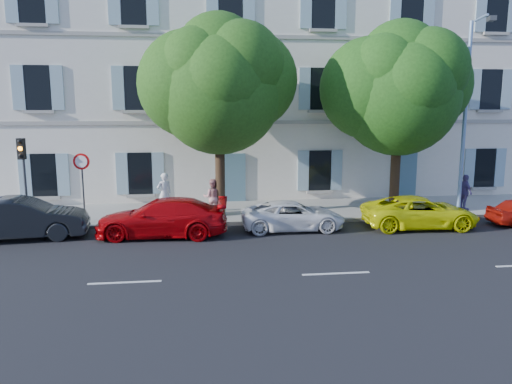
{
  "coord_description": "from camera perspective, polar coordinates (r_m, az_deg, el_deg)",
  "views": [
    {
      "loc": [
        -4.02,
        -17.46,
        4.85
      ],
      "look_at": [
        -1.6,
        2.0,
        1.4
      ],
      "focal_mm": 35.0,
      "sensor_mm": 36.0,
      "label": 1
    }
  ],
  "objects": [
    {
      "name": "street_lamp",
      "position": [
        23.39,
        23.04,
        9.06
      ],
      "size": [
        0.42,
        1.76,
        8.2
      ],
      "color": "#7293BF",
      "rests_on": "sidewalk"
    },
    {
      "name": "building",
      "position": [
        27.98,
        1.2,
        12.33
      ],
      "size": [
        28.0,
        7.0,
        12.0
      ],
      "primitive_type": "cube",
      "color": "white",
      "rests_on": "ground"
    },
    {
      "name": "car_yellow_supercar",
      "position": [
        20.88,
        18.24,
        -2.2
      ],
      "size": [
        4.61,
        2.3,
        1.26
      ],
      "primitive_type": "imported",
      "rotation": [
        0.0,
        0.0,
        1.52
      ],
      "color": "#D9DE09",
      "rests_on": "ground"
    },
    {
      "name": "ground",
      "position": [
        18.56,
        5.69,
        -5.22
      ],
      "size": [
        90.0,
        90.0,
        0.0
      ],
      "primitive_type": "plane",
      "color": "black"
    },
    {
      "name": "car_white_coupe",
      "position": [
        19.57,
        4.25,
        -2.7
      ],
      "size": [
        4.07,
        1.9,
        1.13
      ],
      "primitive_type": "imported",
      "rotation": [
        0.0,
        0.0,
        1.56
      ],
      "color": "white",
      "rests_on": "ground"
    },
    {
      "name": "pedestrian_b",
      "position": [
        21.34,
        -5.03,
        -0.6
      ],
      "size": [
        0.82,
        0.66,
        1.59
      ],
      "primitive_type": "imported",
      "rotation": [
        0.0,
        0.0,
        3.06
      ],
      "color": "tan",
      "rests_on": "sidewalk"
    },
    {
      "name": "tree_left",
      "position": [
        20.99,
        -4.25,
        11.42
      ],
      "size": [
        5.25,
        5.25,
        8.14
      ],
      "color": "#3A2819",
      "rests_on": "sidewalk"
    },
    {
      "name": "car_dark_sedan",
      "position": [
        20.04,
        -25.19,
        -2.77
      ],
      "size": [
        4.73,
        2.05,
        1.52
      ],
      "primitive_type": "imported",
      "rotation": [
        0.0,
        0.0,
        1.67
      ],
      "color": "black",
      "rests_on": "ground"
    },
    {
      "name": "pedestrian_c",
      "position": [
        24.26,
        22.76,
        -0.04
      ],
      "size": [
        0.47,
        0.97,
        1.62
      ],
      "primitive_type": "imported",
      "rotation": [
        0.0,
        0.0,
        1.65
      ],
      "color": "#554680",
      "rests_on": "sidewalk"
    },
    {
      "name": "road_sign",
      "position": [
        20.87,
        -19.26,
        2.06
      ],
      "size": [
        0.65,
        0.12,
        2.81
      ],
      "color": "#383A3D",
      "rests_on": "sidewalk"
    },
    {
      "name": "car_red_coupe",
      "position": [
        18.86,
        -10.71,
        -2.89
      ],
      "size": [
        5.0,
        2.35,
        1.41
      ],
      "primitive_type": "imported",
      "rotation": [
        0.0,
        0.0,
        4.63
      ],
      "color": "#AE0409",
      "rests_on": "ground"
    },
    {
      "name": "sidewalk",
      "position": [
        22.78,
        3.23,
        -2.14
      ],
      "size": [
        36.0,
        4.5,
        0.15
      ],
      "primitive_type": "cube",
      "color": "#A09E96",
      "rests_on": "ground"
    },
    {
      "name": "kerb",
      "position": [
        20.7,
        4.3,
        -3.37
      ],
      "size": [
        36.0,
        0.16,
        0.16
      ],
      "primitive_type": "cube",
      "color": "#9E998E",
      "rests_on": "ground"
    },
    {
      "name": "tree_right",
      "position": [
        22.39,
        16.01,
        10.55
      ],
      "size": [
        5.13,
        5.13,
        7.91
      ],
      "color": "#3A2819",
      "rests_on": "sidewalk"
    },
    {
      "name": "pedestrian_a",
      "position": [
        21.85,
        -10.43,
        -0.18
      ],
      "size": [
        0.78,
        0.67,
        1.81
      ],
      "primitive_type": "imported",
      "rotation": [
        0.0,
        0.0,
        3.58
      ],
      "color": "silver",
      "rests_on": "sidewalk"
    },
    {
      "name": "traffic_light",
      "position": [
        21.14,
        -25.1,
        3.02
      ],
      "size": [
        0.31,
        0.39,
        3.43
      ],
      "color": "#383A3D",
      "rests_on": "sidewalk"
    }
  ]
}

